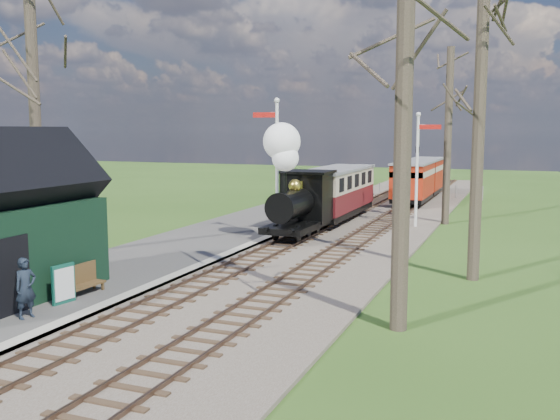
{
  "coord_description": "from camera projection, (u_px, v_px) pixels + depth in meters",
  "views": [
    {
      "loc": [
        9.22,
        -8.88,
        4.91
      ],
      "look_at": [
        -0.06,
        14.71,
        1.6
      ],
      "focal_mm": 40.0,
      "sensor_mm": 36.0,
      "label": 1
    }
  ],
  "objects": [
    {
      "name": "ground",
      "position": [
        8.0,
        382.0,
        12.18
      ],
      "size": [
        140.0,
        140.0,
        0.0
      ],
      "primitive_type": "plane",
      "color": "#2D4C17",
      "rests_on": "ground"
    },
    {
      "name": "distant_hills",
      "position": [
        446.0,
        310.0,
        73.18
      ],
      "size": [
        114.4,
        48.0,
        22.02
      ],
      "color": "#385B23",
      "rests_on": "ground"
    },
    {
      "name": "ballast_bed",
      "position": [
        356.0,
        224.0,
        32.0
      ],
      "size": [
        8.0,
        60.0,
        0.1
      ],
      "primitive_type": "cube",
      "color": "brown",
      "rests_on": "ground"
    },
    {
      "name": "track_near",
      "position": [
        332.0,
        222.0,
        32.47
      ],
      "size": [
        1.6,
        60.0,
        0.15
      ],
      "color": "brown",
      "rests_on": "ground"
    },
    {
      "name": "track_far",
      "position": [
        381.0,
        225.0,
        31.53
      ],
      "size": [
        1.6,
        60.0,
        0.15
      ],
      "color": "brown",
      "rests_on": "ground"
    },
    {
      "name": "platform",
      "position": [
        198.0,
        243.0,
        26.36
      ],
      "size": [
        5.0,
        44.0,
        0.2
      ],
      "primitive_type": "cube",
      "color": "#474442",
      "rests_on": "ground"
    },
    {
      "name": "coping_strip",
      "position": [
        248.0,
        247.0,
        25.52
      ],
      "size": [
        0.4,
        44.0,
        0.21
      ],
      "primitive_type": "cube",
      "color": "#B2AD9E",
      "rests_on": "ground"
    },
    {
      "name": "semaphore_near",
      "position": [
        276.0,
        159.0,
        26.76
      ],
      "size": [
        1.22,
        0.24,
        6.22
      ],
      "color": "silver",
      "rests_on": "ground"
    },
    {
      "name": "semaphore_far",
      "position": [
        419.0,
        161.0,
        30.46
      ],
      "size": [
        1.22,
        0.24,
        5.72
      ],
      "color": "silver",
      "rests_on": "ground"
    },
    {
      "name": "bare_trees",
      "position": [
        268.0,
        120.0,
        20.34
      ],
      "size": [
        15.51,
        22.39,
        12.0
      ],
      "color": "#382D23",
      "rests_on": "ground"
    },
    {
      "name": "fence_line",
      "position": [
        392.0,
        189.0,
        45.22
      ],
      "size": [
        12.6,
        0.08,
        1.0
      ],
      "color": "slate",
      "rests_on": "ground"
    },
    {
      "name": "locomotive",
      "position": [
        297.0,
        190.0,
        27.21
      ],
      "size": [
        1.99,
        4.64,
        4.97
      ],
      "color": "black",
      "rests_on": "ground"
    },
    {
      "name": "coach",
      "position": [
        336.0,
        191.0,
        32.89
      ],
      "size": [
        2.32,
        7.95,
        2.44
      ],
      "color": "black",
      "rests_on": "ground"
    },
    {
      "name": "red_carriage_a",
      "position": [
        413.0,
        182.0,
        39.8
      ],
      "size": [
        2.15,
        5.31,
        2.26
      ],
      "color": "black",
      "rests_on": "ground"
    },
    {
      "name": "red_carriage_b",
      "position": [
        426.0,
        176.0,
        44.88
      ],
      "size": [
        2.15,
        5.31,
        2.26
      ],
      "color": "black",
      "rests_on": "ground"
    },
    {
      "name": "sign_board",
      "position": [
        64.0,
        284.0,
        16.88
      ],
      "size": [
        0.21,
        0.74,
        1.08
      ],
      "color": "#0F4839",
      "rests_on": "platform"
    },
    {
      "name": "bench",
      "position": [
        80.0,
        280.0,
        17.84
      ],
      "size": [
        0.53,
        1.52,
        0.85
      ],
      "color": "#4F381C",
      "rests_on": "platform"
    },
    {
      "name": "person",
      "position": [
        26.0,
        288.0,
        15.53
      ],
      "size": [
        0.52,
        0.64,
        1.54
      ],
      "primitive_type": "imported",
      "rotation": [
        0.0,
        0.0,
        1.27
      ],
      "color": "#1A2330",
      "rests_on": "platform"
    }
  ]
}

